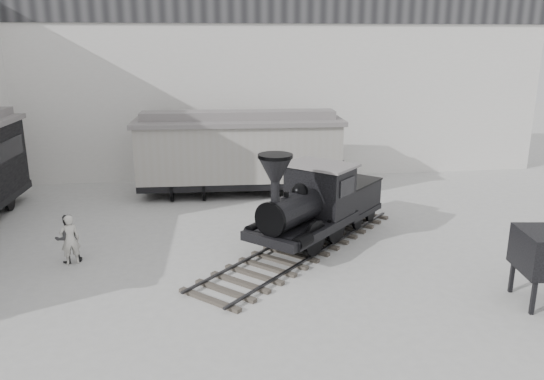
{
  "coord_description": "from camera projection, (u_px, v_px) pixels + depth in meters",
  "views": [
    {
      "loc": [
        -1.59,
        -13.93,
        7.15
      ],
      "look_at": [
        0.8,
        4.17,
        2.0
      ],
      "focal_mm": 35.0,
      "sensor_mm": 36.0,
      "label": 1
    }
  ],
  "objects": [
    {
      "name": "ground",
      "position": [
        264.0,
        295.0,
        15.43
      ],
      "size": [
        90.0,
        90.0,
        0.0
      ],
      "primitive_type": "plane",
      "color": "#9E9E9B"
    },
    {
      "name": "boxcar",
      "position": [
        239.0,
        151.0,
        25.21
      ],
      "size": [
        9.88,
        3.42,
        4.0
      ],
      "rotation": [
        0.0,
        0.0,
        -0.04
      ],
      "color": "black",
      "rests_on": "ground"
    },
    {
      "name": "visitor_a",
      "position": [
        70.0,
        240.0,
        17.4
      ],
      "size": [
        0.73,
        0.6,
        1.71
      ],
      "primitive_type": "imported",
      "rotation": [
        0.0,
        0.0,
        3.5
      ],
      "color": "beige",
      "rests_on": "ground"
    },
    {
      "name": "locomotive",
      "position": [
        314.0,
        208.0,
        19.12
      ],
      "size": [
        8.68,
        9.0,
        3.63
      ],
      "rotation": [
        0.0,
        0.0,
        -0.76
      ],
      "color": "#413B37",
      "rests_on": "ground"
    },
    {
      "name": "north_wall",
      "position": [
        231.0,
        72.0,
        28.23
      ],
      "size": [
        34.0,
        2.51,
        11.0
      ],
      "color": "silver",
      "rests_on": "ground"
    },
    {
      "name": "visitor_b",
      "position": [
        68.0,
        239.0,
        17.57
      ],
      "size": [
        0.99,
        0.91,
        1.66
      ],
      "primitive_type": "imported",
      "rotation": [
        0.0,
        0.0,
        3.57
      ],
      "color": "#2A2A2B",
      "rests_on": "ground"
    }
  ]
}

